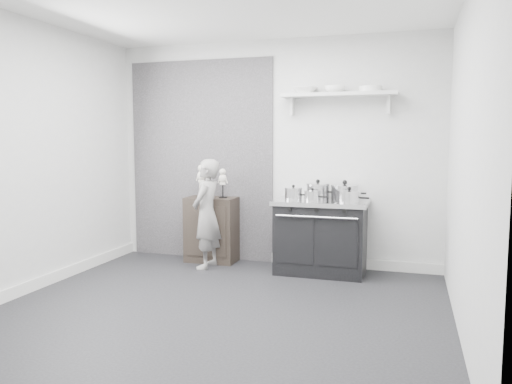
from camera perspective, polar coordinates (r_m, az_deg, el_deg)
ground at (r=4.62m, az=-4.14°, el=-13.11°), size 4.00×4.00×0.00m
room_shell at (r=4.54m, az=-4.66°, el=7.58°), size 4.02×3.62×2.71m
wall_shelf at (r=5.82m, az=9.42°, el=10.82°), size 1.30×0.26×0.24m
stove at (r=5.72m, az=7.43°, el=-5.03°), size 1.04×0.65×0.84m
side_cabinet at (r=6.23m, az=-5.07°, el=-4.28°), size 0.62×0.36×0.80m
child at (r=5.89m, az=-5.65°, el=-2.51°), size 0.33×0.48×1.29m
pot_front_left at (r=5.62m, az=4.30°, el=-0.19°), size 0.28×0.20×0.17m
pot_back_left at (r=5.78m, az=7.08°, el=0.13°), size 0.36×0.27×0.22m
pot_back_right at (r=5.75m, az=10.10°, el=0.00°), size 0.40×0.31×0.22m
pot_front_right at (r=5.45m, az=10.60°, el=-0.52°), size 0.34×0.25×0.17m
pot_front_center at (r=5.54m, az=6.47°, el=-0.44°), size 0.27×0.18×0.15m
skeleton_full at (r=6.20m, az=-6.24°, el=1.57°), size 0.13×0.08×0.47m
skeleton_torso at (r=6.10m, az=-3.82°, el=1.26°), size 0.11×0.07×0.41m
bowl_large at (r=5.88m, az=5.61°, el=11.47°), size 0.29×0.29×0.07m
bowl_small at (r=5.82m, az=9.00°, el=11.50°), size 0.24×0.24×0.07m
plate_stack at (r=5.78m, az=12.97°, el=11.39°), size 0.25×0.25×0.06m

